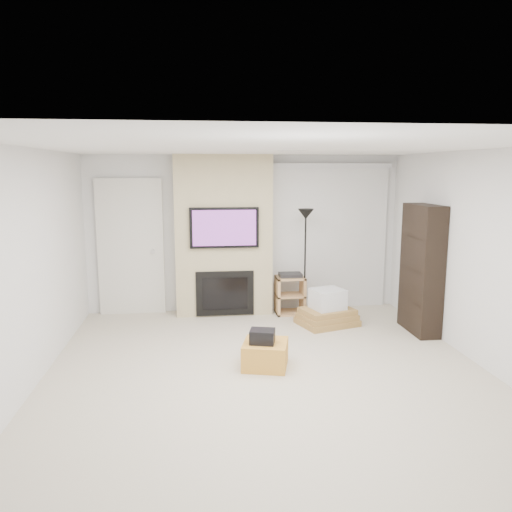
{
  "coord_description": "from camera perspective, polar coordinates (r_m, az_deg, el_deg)",
  "views": [
    {
      "loc": [
        -0.77,
        -5.2,
        2.27
      ],
      "look_at": [
        0.0,
        1.2,
        1.15
      ],
      "focal_mm": 35.0,
      "sensor_mm": 36.0,
      "label": 1
    }
  ],
  "objects": [
    {
      "name": "wall_left",
      "position": [
        5.58,
        -24.79,
        -1.61
      ],
      "size": [
        0.0,
        5.5,
        2.5
      ],
      "primitive_type": "cube",
      "rotation": [
        1.57,
        0.0,
        1.57
      ],
      "color": "silver",
      "rests_on": "ground"
    },
    {
      "name": "wall_front",
      "position": [
        2.77,
        10.04,
        -11.96
      ],
      "size": [
        5.0,
        0.0,
        2.5
      ],
      "primitive_type": "cube",
      "rotation": [
        1.57,
        0.0,
        0.0
      ],
      "color": "silver",
      "rests_on": "ground"
    },
    {
      "name": "entry_door",
      "position": [
        8.08,
        -14.1,
        0.9
      ],
      "size": [
        1.02,
        0.11,
        2.14
      ],
      "color": "silver",
      "rests_on": "floor"
    },
    {
      "name": "floor_lamp",
      "position": [
        7.71,
        5.68,
        2.73
      ],
      "size": [
        0.25,
        0.25,
        1.68
      ],
      "color": "black",
      "rests_on": "floor"
    },
    {
      "name": "bookshelf",
      "position": [
        7.33,
        18.4,
        -1.43
      ],
      "size": [
        0.3,
        0.8,
        1.8
      ],
      "color": "black",
      "rests_on": "floor"
    },
    {
      "name": "ottoman",
      "position": [
        5.91,
        1.07,
        -11.17
      ],
      "size": [
        0.61,
        0.61,
        0.3
      ],
      "primitive_type": "cube",
      "rotation": [
        0.0,
        0.0,
        -0.25
      ],
      "color": "gold",
      "rests_on": "floor"
    },
    {
      "name": "floor",
      "position": [
        5.73,
        1.48,
        -13.49
      ],
      "size": [
        5.0,
        5.5,
        0.0
      ],
      "primitive_type": "cube",
      "color": "beige",
      "rests_on": "ground"
    },
    {
      "name": "black_bag",
      "position": [
        5.8,
        0.73,
        -9.18
      ],
      "size": [
        0.33,
        0.28,
        0.16
      ],
      "primitive_type": "cube",
      "rotation": [
        0.0,
        0.0,
        -0.25
      ],
      "color": "black",
      "rests_on": "ottoman"
    },
    {
      "name": "vertical_blinds",
      "position": [
        8.26,
        8.44,
        2.81
      ],
      "size": [
        1.98,
        0.1,
        2.37
      ],
      "color": "silver",
      "rests_on": "floor"
    },
    {
      "name": "ceiling",
      "position": [
        5.27,
        1.6,
        12.34
      ],
      "size": [
        5.0,
        5.5,
        0.0
      ],
      "primitive_type": "cube",
      "color": "white",
      "rests_on": "wall_back"
    },
    {
      "name": "fireplace_wall",
      "position": [
        7.82,
        -3.72,
        2.24
      ],
      "size": [
        1.5,
        0.47,
        2.5
      ],
      "color": "tan",
      "rests_on": "floor"
    },
    {
      "name": "box_stack",
      "position": [
        7.49,
        8.15,
        -6.26
      ],
      "size": [
        0.95,
        0.83,
        0.54
      ],
      "color": "#A27A40",
      "rests_on": "floor"
    },
    {
      "name": "hvac_vent",
      "position": [
        6.12,
        4.26,
        11.95
      ],
      "size": [
        0.35,
        0.18,
        0.01
      ],
      "primitive_type": "cube",
      "color": "silver",
      "rests_on": "ceiling"
    },
    {
      "name": "av_stand",
      "position": [
        7.96,
        3.92,
        -4.16
      ],
      "size": [
        0.45,
        0.38,
        0.66
      ],
      "color": "tan",
      "rests_on": "floor"
    },
    {
      "name": "wall_right",
      "position": [
        6.23,
        24.92,
        -0.5
      ],
      "size": [
        0.0,
        5.5,
        2.5
      ],
      "primitive_type": "cube",
      "rotation": [
        1.57,
        0.0,
        1.57
      ],
      "color": "silver",
      "rests_on": "ground"
    },
    {
      "name": "wall_back",
      "position": [
        8.06,
        -1.32,
        2.58
      ],
      "size": [
        5.0,
        0.0,
        2.5
      ],
      "primitive_type": "cube",
      "rotation": [
        1.57,
        0.0,
        0.0
      ],
      "color": "silver",
      "rests_on": "ground"
    }
  ]
}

